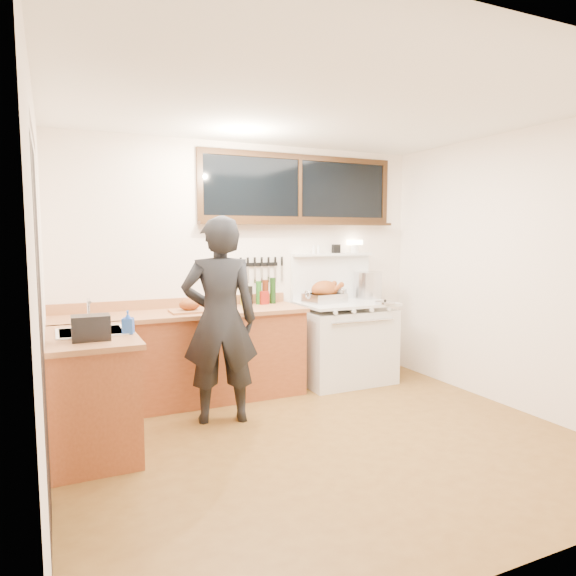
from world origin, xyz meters
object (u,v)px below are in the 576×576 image
man (220,320)px  cutting_board (190,307)px  vintage_stove (344,340)px  roast_turkey (325,293)px

man → cutting_board: size_ratio=4.86×
vintage_stove → roast_turkey: 0.58m
cutting_board → roast_turkey: (1.52, 0.08, 0.05)m
cutting_board → roast_turkey: 1.52m
cutting_board → roast_turkey: roast_turkey is taller
man → vintage_stove: bearing=20.2°
vintage_stove → roast_turkey: (-0.22, 0.05, 0.53)m
vintage_stove → roast_turkey: bearing=166.3°
vintage_stove → man: bearing=-159.8°
cutting_board → roast_turkey: size_ratio=0.81×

